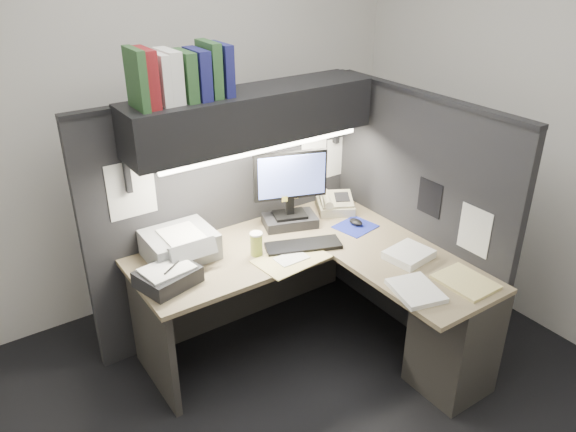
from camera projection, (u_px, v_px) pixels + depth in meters
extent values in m
plane|color=black|center=(306.00, 393.00, 3.35)|extent=(3.50, 3.50, 0.00)
cube|color=silver|center=(181.00, 114.00, 3.86)|extent=(3.50, 0.04, 2.70)
cube|color=silver|center=(527.00, 125.00, 3.63)|extent=(0.04, 3.00, 2.70)
cube|color=black|center=(228.00, 215.00, 3.70)|extent=(1.90, 0.06, 1.60)
cube|color=black|center=(414.00, 220.00, 3.62)|extent=(0.06, 1.50, 1.60)
cube|color=#897A57|center=(268.00, 246.00, 3.50)|extent=(1.70, 0.68, 0.03)
cube|color=#897A57|center=(420.00, 274.00, 3.21)|extent=(0.60, 0.85, 0.03)
cube|color=#2E2C29|center=(245.00, 274.00, 3.88)|extent=(1.61, 0.02, 0.70)
cube|color=#2E2C29|center=(153.00, 339.00, 3.26)|extent=(0.04, 0.61, 0.70)
cube|color=#2E2C29|center=(454.00, 339.00, 3.26)|extent=(0.38, 0.40, 0.70)
cube|color=black|center=(252.00, 115.00, 3.30)|extent=(1.55, 0.34, 0.30)
cylinder|color=white|center=(265.00, 149.00, 3.27)|extent=(1.32, 0.04, 0.04)
cube|color=black|center=(290.00, 220.00, 3.70)|extent=(0.39, 0.31, 0.07)
cube|color=black|center=(290.00, 205.00, 3.65)|extent=(0.06, 0.05, 0.11)
cube|color=black|center=(290.00, 175.00, 3.55)|extent=(0.46, 0.18, 0.31)
cube|color=#5F73D1|center=(292.00, 176.00, 3.54)|extent=(0.42, 0.14, 0.28)
cube|color=black|center=(303.00, 246.00, 3.45)|extent=(0.49, 0.31, 0.02)
cube|color=navy|center=(355.00, 227.00, 3.69)|extent=(0.28, 0.26, 0.00)
ellipsoid|color=black|center=(356.00, 222.00, 3.70)|extent=(0.08, 0.11, 0.04)
cube|color=#B7B18D|center=(335.00, 204.00, 3.90)|extent=(0.33, 0.33, 0.10)
cylinder|color=#CDCE52|center=(256.00, 245.00, 3.34)|extent=(0.08, 0.08, 0.14)
cube|color=gray|center=(180.00, 244.00, 3.32)|extent=(0.40, 0.34, 0.16)
cube|color=black|center=(168.00, 277.00, 3.07)|extent=(0.36, 0.32, 0.09)
cube|color=#D4C477|center=(291.00, 259.00, 3.32)|extent=(0.44, 0.31, 0.01)
cube|color=white|center=(409.00, 255.00, 3.32)|extent=(0.28, 0.25, 0.05)
cube|color=white|center=(416.00, 291.00, 3.00)|extent=(0.29, 0.33, 0.03)
cube|color=#D4C477|center=(466.00, 282.00, 3.09)|extent=(0.24, 0.31, 0.02)
cube|color=#264B25|center=(136.00, 79.00, 2.81)|extent=(0.04, 0.22, 0.31)
cube|color=maroon|center=(145.00, 78.00, 2.86)|extent=(0.07, 0.22, 0.30)
cube|color=white|center=(159.00, 79.00, 2.91)|extent=(0.05, 0.22, 0.26)
cube|color=white|center=(169.00, 76.00, 2.94)|extent=(0.07, 0.22, 0.27)
cube|color=#264B25|center=(184.00, 76.00, 2.98)|extent=(0.06, 0.22, 0.26)
cube|color=#171952|center=(198.00, 74.00, 3.01)|extent=(0.07, 0.22, 0.26)
cube|color=#264B25|center=(209.00, 69.00, 3.05)|extent=(0.06, 0.22, 0.30)
cube|color=#171952|center=(221.00, 69.00, 3.08)|extent=(0.06, 0.22, 0.28)
cube|color=white|center=(314.00, 160.00, 3.90)|extent=(0.21, 0.00, 0.28)
cube|color=white|center=(338.00, 156.00, 4.02)|extent=(0.21, 0.00, 0.28)
cube|color=white|center=(131.00, 190.00, 3.20)|extent=(0.28, 0.00, 0.34)
cube|color=black|center=(430.00, 198.00, 3.41)|extent=(0.00, 0.18, 0.22)
cube|color=white|center=(475.00, 230.00, 3.18)|extent=(0.00, 0.21, 0.28)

